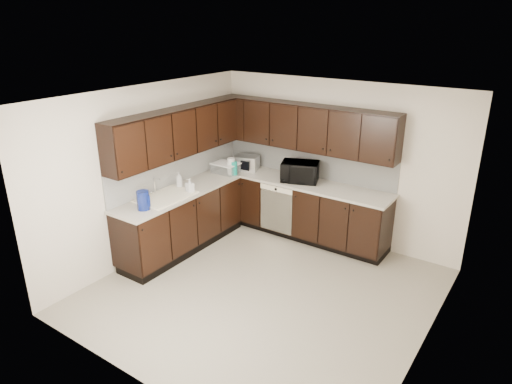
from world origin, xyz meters
TOP-DOWN VIEW (x-y plane):
  - floor at (0.00, 0.00)m, footprint 4.00×4.00m
  - ceiling at (0.00, 0.00)m, footprint 4.00×4.00m
  - wall_back at (0.00, 2.00)m, footprint 4.00×0.02m
  - wall_left at (-2.00, 0.00)m, footprint 0.02×4.00m
  - wall_right at (2.00, 0.00)m, footprint 0.02×4.00m
  - wall_front at (0.00, -2.00)m, footprint 4.00×0.02m
  - lower_cabinets at (-1.01, 1.11)m, footprint 3.00×2.80m
  - countertop at (-1.01, 1.11)m, footprint 3.03×2.83m
  - backsplash at (-1.22, 1.32)m, footprint 3.00×2.80m
  - upper_cabinets at (-1.10, 1.20)m, footprint 3.00×2.80m
  - dishwasher at (-0.70, 1.41)m, footprint 0.58×0.04m
  - sink at (-1.68, -0.01)m, footprint 0.54×0.82m
  - microwave at (-0.45, 1.68)m, footprint 0.66×0.56m
  - soap_bottle_a at (-1.52, 0.33)m, footprint 0.12×0.12m
  - soap_bottle_b at (-1.80, 0.41)m, footprint 0.12×0.12m
  - toaster_oven at (-1.47, 1.68)m, footprint 0.45×0.38m
  - storage_bin at (-1.66, 1.35)m, footprint 0.41×0.30m
  - blue_pitcher at (-1.61, -0.48)m, footprint 0.18×0.18m
  - teal_tumbler at (-1.48, 1.35)m, footprint 0.12×0.12m
  - paper_towel_roll at (-1.54, 1.35)m, footprint 0.14×0.14m

SIDE VIEW (x-z plane):
  - floor at x=0.00m, z-range 0.00..0.00m
  - lower_cabinets at x=-1.01m, z-range -0.04..0.86m
  - dishwasher at x=-0.70m, z-range 0.16..0.94m
  - sink at x=-1.68m, z-range 0.67..1.09m
  - countertop at x=-1.01m, z-range 0.90..0.94m
  - storage_bin at x=-1.66m, z-range 0.94..1.10m
  - soap_bottle_a at x=-1.52m, z-range 0.94..1.16m
  - teal_tumbler at x=-1.48m, z-range 0.94..1.16m
  - toaster_oven at x=-1.47m, z-range 0.94..1.18m
  - soap_bottle_b at x=-1.80m, z-range 0.94..1.18m
  - blue_pitcher at x=-1.61m, z-range 0.94..1.20m
  - paper_towel_roll at x=-1.54m, z-range 0.94..1.21m
  - microwave at x=-0.45m, z-range 0.94..1.25m
  - backsplash at x=-1.22m, z-range 0.94..1.42m
  - wall_back at x=0.00m, z-range 0.00..2.50m
  - wall_left at x=-2.00m, z-range 0.00..2.50m
  - wall_right at x=2.00m, z-range 0.00..2.50m
  - wall_front at x=0.00m, z-range 0.00..2.50m
  - upper_cabinets at x=-1.10m, z-range 1.42..2.12m
  - ceiling at x=0.00m, z-range 2.50..2.50m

